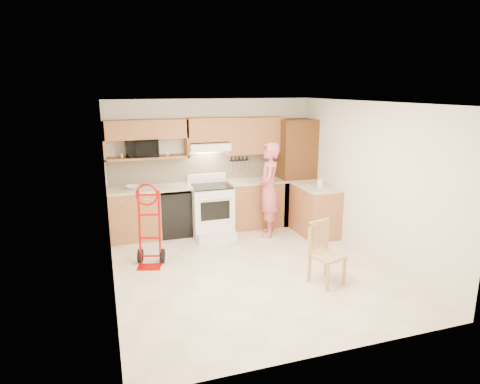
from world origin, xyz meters
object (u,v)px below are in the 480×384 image
hand_truck (149,230)px  range (212,206)px  person (269,190)px  dining_chair (328,254)px  microwave (143,148)px

hand_truck → range: bearing=57.2°
person → hand_truck: size_ratio=1.48×
range → hand_truck: size_ratio=0.94×
person → hand_truck: 2.40m
range → person: bearing=-19.2°
range → dining_chair: (1.03, -2.48, -0.11)m
microwave → range: microwave is taller
person → dining_chair: 2.17m
hand_truck → dining_chair: (2.30, -1.40, -0.15)m
hand_truck → dining_chair: 2.70m
microwave → dining_chair: 3.80m
microwave → dining_chair: size_ratio=0.65×
person → dining_chair: bearing=22.6°
hand_truck → dining_chair: hand_truck is taller
dining_chair → microwave: bearing=109.2°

